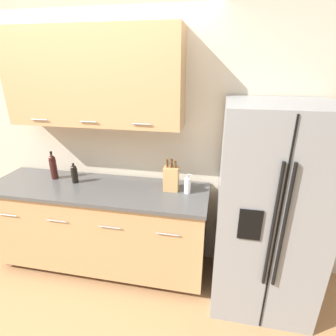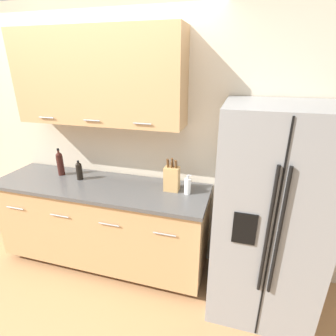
{
  "view_description": "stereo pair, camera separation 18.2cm",
  "coord_description": "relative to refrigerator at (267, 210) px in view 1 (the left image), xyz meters",
  "views": [
    {
      "loc": [
        1.27,
        -1.24,
        2.04
      ],
      "look_at": [
        0.85,
        0.86,
        1.18
      ],
      "focal_mm": 28.0,
      "sensor_mm": 36.0,
      "label": 1
    },
    {
      "loc": [
        1.45,
        -1.2,
        2.04
      ],
      "look_at": [
        0.85,
        0.86,
        1.18
      ],
      "focal_mm": 28.0,
      "sensor_mm": 36.0,
      "label": 2
    }
  ],
  "objects": [
    {
      "name": "ground_plane",
      "position": [
        -1.72,
        -0.79,
        -0.89
      ],
      "size": [
        14.0,
        14.0,
        0.0
      ],
      "primitive_type": "plane",
      "color": "#B27F51"
    },
    {
      "name": "wall_back",
      "position": [
        -1.68,
        0.37,
        0.56
      ],
      "size": [
        10.0,
        0.39,
        2.6
      ],
      "color": "beige",
      "rests_on": "ground_plane"
    },
    {
      "name": "counter_unit",
      "position": [
        -1.57,
        0.08,
        -0.42
      ],
      "size": [
        2.16,
        0.64,
        0.93
      ],
      "color": "black",
      "rests_on": "ground_plane"
    },
    {
      "name": "refrigerator",
      "position": [
        0.0,
        0.0,
        0.0
      ],
      "size": [
        0.82,
        0.79,
        1.78
      ],
      "color": "gray",
      "rests_on": "ground_plane"
    },
    {
      "name": "knife_block",
      "position": [
        -0.85,
        0.14,
        0.16
      ],
      "size": [
        0.14,
        0.1,
        0.32
      ],
      "color": "tan",
      "rests_on": "counter_unit"
    },
    {
      "name": "wine_bottle",
      "position": [
        -2.08,
        0.18,
        0.17
      ],
      "size": [
        0.07,
        0.07,
        0.29
      ],
      "color": "#3D1914",
      "rests_on": "counter_unit"
    },
    {
      "name": "soap_dispenser",
      "position": [
        -0.69,
        0.11,
        0.12
      ],
      "size": [
        0.06,
        0.06,
        0.19
      ],
      "color": "white",
      "rests_on": "counter_unit"
    },
    {
      "name": "oil_bottle",
      "position": [
        -1.82,
        0.13,
        0.13
      ],
      "size": [
        0.06,
        0.06,
        0.2
      ],
      "color": "black",
      "rests_on": "counter_unit"
    }
  ]
}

